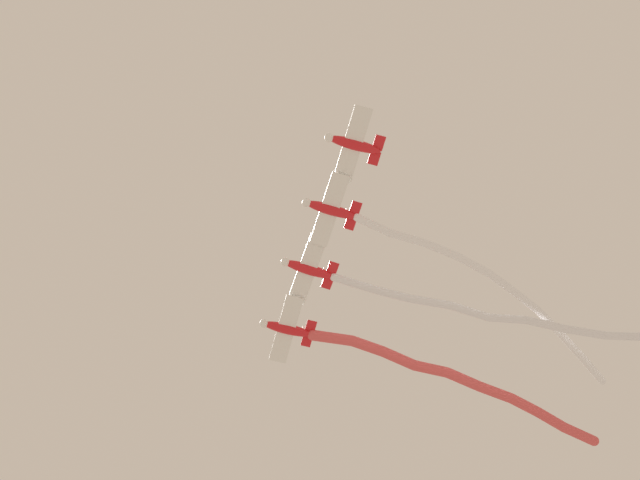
% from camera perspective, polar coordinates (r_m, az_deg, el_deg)
% --- Properties ---
extents(airplane_lead, '(4.98, 6.54, 1.61)m').
position_cam_1_polar(airplane_lead, '(88.58, -1.84, -4.89)').
color(airplane_lead, red).
extents(smoke_trail_lead, '(29.93, 2.85, 4.33)m').
position_cam_1_polar(smoke_trail_lead, '(93.97, 7.83, -7.81)').
color(smoke_trail_lead, '#DB4C4C').
extents(airplane_left_wing, '(4.94, 6.53, 1.61)m').
position_cam_1_polar(airplane_left_wing, '(86.47, -0.67, -1.60)').
color(airplane_left_wing, red).
extents(smoke_trail_left_wing, '(25.52, 9.40, 2.85)m').
position_cam_1_polar(smoke_trail_left_wing, '(88.04, 9.21, -3.95)').
color(smoke_trail_left_wing, white).
extents(airplane_right_wing, '(4.96, 6.54, 1.61)m').
position_cam_1_polar(airplane_right_wing, '(84.14, 0.55, 1.69)').
color(airplane_right_wing, red).
extents(smoke_trail_right_wing, '(26.59, 4.47, 1.28)m').
position_cam_1_polar(smoke_trail_right_wing, '(87.88, 9.48, -2.68)').
color(smoke_trail_right_wing, white).
extents(airplane_slot, '(4.97, 6.54, 1.61)m').
position_cam_1_polar(airplane_slot, '(82.72, 1.83, 5.28)').
color(airplane_slot, red).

